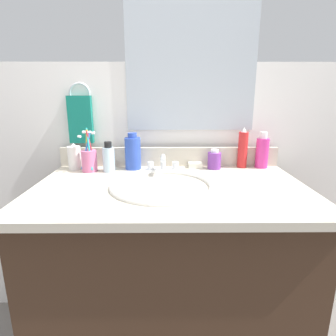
{
  "coord_description": "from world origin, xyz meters",
  "views": [
    {
      "loc": [
        -0.02,
        -1.02,
        1.16
      ],
      "look_at": [
        -0.01,
        0.0,
        0.89
      ],
      "focal_mm": 30.21,
      "sensor_mm": 36.0,
      "label": 1
    }
  ],
  "objects_px": {
    "bottle_spray_red": "(243,149)",
    "bottle_cream_purple": "(214,160)",
    "bottle_lotion_white": "(74,157)",
    "faucet": "(163,167)",
    "bottle_soap_pink": "(262,152)",
    "hand_towel": "(81,120)",
    "cup_pink": "(89,159)",
    "soap_bar": "(195,165)",
    "bottle_shampoo_blue": "(133,153)",
    "bottle_gel_clear": "(109,158)"
  },
  "relations": [
    {
      "from": "hand_towel",
      "to": "soap_bar",
      "type": "relative_size",
      "value": 3.44
    },
    {
      "from": "hand_towel",
      "to": "bottle_spray_red",
      "type": "bearing_deg",
      "value": -4.08
    },
    {
      "from": "faucet",
      "to": "soap_bar",
      "type": "height_order",
      "value": "faucet"
    },
    {
      "from": "bottle_shampoo_blue",
      "to": "bottle_spray_red",
      "type": "bearing_deg",
      "value": 2.67
    },
    {
      "from": "faucet",
      "to": "bottle_gel_clear",
      "type": "bearing_deg",
      "value": 174.24
    },
    {
      "from": "bottle_cream_purple",
      "to": "soap_bar",
      "type": "distance_m",
      "value": 0.09
    },
    {
      "from": "hand_towel",
      "to": "bottle_lotion_white",
      "type": "xyz_separation_m",
      "value": [
        -0.02,
        -0.08,
        -0.16
      ]
    },
    {
      "from": "bottle_spray_red",
      "to": "cup_pink",
      "type": "height_order",
      "value": "cup_pink"
    },
    {
      "from": "cup_pink",
      "to": "bottle_spray_red",
      "type": "bearing_deg",
      "value": 5.31
    },
    {
      "from": "bottle_cream_purple",
      "to": "cup_pink",
      "type": "bearing_deg",
      "value": -175.78
    },
    {
      "from": "bottle_spray_red",
      "to": "bottle_cream_purple",
      "type": "height_order",
      "value": "bottle_spray_red"
    },
    {
      "from": "faucet",
      "to": "bottle_soap_pink",
      "type": "height_order",
      "value": "bottle_soap_pink"
    },
    {
      "from": "bottle_gel_clear",
      "to": "cup_pink",
      "type": "bearing_deg",
      "value": 178.25
    },
    {
      "from": "bottle_lotion_white",
      "to": "soap_bar",
      "type": "relative_size",
      "value": 1.89
    },
    {
      "from": "faucet",
      "to": "bottle_shampoo_blue",
      "type": "distance_m",
      "value": 0.16
    },
    {
      "from": "bottle_gel_clear",
      "to": "soap_bar",
      "type": "xyz_separation_m",
      "value": [
        0.39,
        0.06,
        -0.05
      ]
    },
    {
      "from": "hand_towel",
      "to": "cup_pink",
      "type": "relative_size",
      "value": 1.12
    },
    {
      "from": "faucet",
      "to": "bottle_soap_pink",
      "type": "bearing_deg",
      "value": 10.98
    },
    {
      "from": "faucet",
      "to": "soap_bar",
      "type": "bearing_deg",
      "value": 30.16
    },
    {
      "from": "bottle_shampoo_blue",
      "to": "soap_bar",
      "type": "bearing_deg",
      "value": 3.81
    },
    {
      "from": "hand_towel",
      "to": "bottle_shampoo_blue",
      "type": "height_order",
      "value": "hand_towel"
    },
    {
      "from": "cup_pink",
      "to": "soap_bar",
      "type": "relative_size",
      "value": 3.06
    },
    {
      "from": "bottle_gel_clear",
      "to": "cup_pink",
      "type": "xyz_separation_m",
      "value": [
        -0.09,
        0.0,
        -0.01
      ]
    },
    {
      "from": "cup_pink",
      "to": "bottle_gel_clear",
      "type": "bearing_deg",
      "value": -1.75
    },
    {
      "from": "bottle_spray_red",
      "to": "faucet",
      "type": "bearing_deg",
      "value": -166.06
    },
    {
      "from": "faucet",
      "to": "bottle_cream_purple",
      "type": "relative_size",
      "value": 1.75
    },
    {
      "from": "faucet",
      "to": "cup_pink",
      "type": "xyz_separation_m",
      "value": [
        -0.33,
        0.03,
        0.03
      ]
    },
    {
      "from": "bottle_soap_pink",
      "to": "bottle_lotion_white",
      "type": "height_order",
      "value": "bottle_soap_pink"
    },
    {
      "from": "bottle_soap_pink",
      "to": "bottle_cream_purple",
      "type": "relative_size",
      "value": 1.84
    },
    {
      "from": "bottle_lotion_white",
      "to": "bottle_spray_red",
      "type": "relative_size",
      "value": 0.64
    },
    {
      "from": "bottle_cream_purple",
      "to": "faucet",
      "type": "bearing_deg",
      "value": -163.77
    },
    {
      "from": "cup_pink",
      "to": "bottle_soap_pink",
      "type": "bearing_deg",
      "value": 4.53
    },
    {
      "from": "bottle_gel_clear",
      "to": "bottle_cream_purple",
      "type": "relative_size",
      "value": 1.48
    },
    {
      "from": "hand_towel",
      "to": "cup_pink",
      "type": "height_order",
      "value": "hand_towel"
    },
    {
      "from": "faucet",
      "to": "bottle_gel_clear",
      "type": "relative_size",
      "value": 1.19
    },
    {
      "from": "hand_towel",
      "to": "bottle_spray_red",
      "type": "xyz_separation_m",
      "value": [
        0.76,
        -0.05,
        -0.13
      ]
    },
    {
      "from": "bottle_cream_purple",
      "to": "soap_bar",
      "type": "height_order",
      "value": "bottle_cream_purple"
    },
    {
      "from": "bottle_lotion_white",
      "to": "cup_pink",
      "type": "height_order",
      "value": "cup_pink"
    },
    {
      "from": "bottle_spray_red",
      "to": "bottle_cream_purple",
      "type": "bearing_deg",
      "value": -170.19
    },
    {
      "from": "bottle_soap_pink",
      "to": "bottle_shampoo_blue",
      "type": "bearing_deg",
      "value": -177.96
    },
    {
      "from": "bottle_spray_red",
      "to": "bottle_shampoo_blue",
      "type": "relative_size",
      "value": 1.13
    },
    {
      "from": "faucet",
      "to": "bottle_lotion_white",
      "type": "bearing_deg",
      "value": 170.54
    },
    {
      "from": "soap_bar",
      "to": "hand_towel",
      "type": "bearing_deg",
      "value": 173.79
    },
    {
      "from": "soap_bar",
      "to": "bottle_gel_clear",
      "type": "bearing_deg",
      "value": -170.85
    },
    {
      "from": "faucet",
      "to": "bottle_cream_purple",
      "type": "bearing_deg",
      "value": 16.23
    },
    {
      "from": "bottle_cream_purple",
      "to": "cup_pink",
      "type": "distance_m",
      "value": 0.57
    },
    {
      "from": "hand_towel",
      "to": "bottle_soap_pink",
      "type": "height_order",
      "value": "hand_towel"
    },
    {
      "from": "bottle_cream_purple",
      "to": "soap_bar",
      "type": "relative_size",
      "value": 1.43
    },
    {
      "from": "faucet",
      "to": "bottle_lotion_white",
      "type": "distance_m",
      "value": 0.42
    },
    {
      "from": "bottle_spray_red",
      "to": "cup_pink",
      "type": "bearing_deg",
      "value": -174.69
    }
  ]
}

